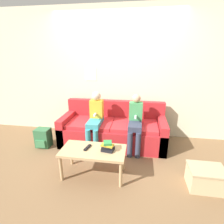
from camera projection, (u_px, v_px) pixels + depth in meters
ground_plane at (109, 156)px, 3.07m from camera, size 10.00×10.00×0.00m
wall_back at (117, 75)px, 3.60m from camera, size 8.00×0.07×2.60m
couch at (113, 130)px, 3.46m from camera, size 2.00×0.81×0.80m
coffee_table at (93, 153)px, 2.50m from camera, size 0.92×0.46×0.42m
person_left at (95, 117)px, 3.23m from camera, size 0.24×0.56×1.05m
person_right at (135, 121)px, 3.12m from camera, size 0.24×0.56×1.03m
tv_remote at (88, 147)px, 2.52m from camera, size 0.07×0.17×0.02m
book_stack at (108, 147)px, 2.45m from camera, size 0.19×0.17×0.13m
storage_box at (206, 178)px, 2.32m from camera, size 0.46×0.35×0.29m
backpack at (43, 138)px, 3.34m from camera, size 0.26×0.24×0.36m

